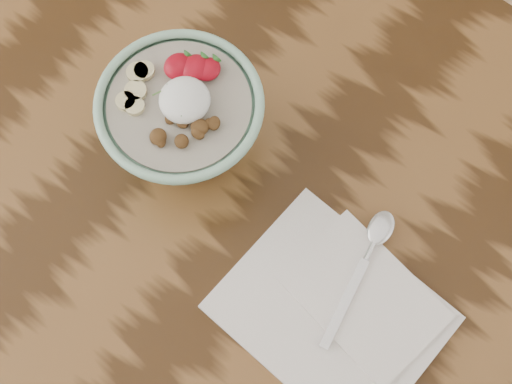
# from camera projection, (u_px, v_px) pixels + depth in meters

# --- Properties ---
(table) EXTENTS (1.60, 0.90, 0.75)m
(table) POSITION_uv_depth(u_px,v_px,m) (164.00, 149.00, 1.03)
(table) COLOR #37200D
(table) RESTS_ON ground
(breakfast_bowl) EXTENTS (0.20, 0.20, 0.14)m
(breakfast_bowl) POSITION_uv_depth(u_px,v_px,m) (183.00, 119.00, 0.87)
(breakfast_bowl) COLOR #8EC0A4
(breakfast_bowl) RESTS_ON table
(napkin) EXTENTS (0.26, 0.22, 0.02)m
(napkin) POSITION_uv_depth(u_px,v_px,m) (338.00, 309.00, 0.85)
(napkin) COLOR white
(napkin) RESTS_ON table
(spoon) EXTENTS (0.06, 0.19, 0.01)m
(spoon) POSITION_uv_depth(u_px,v_px,m) (372.00, 246.00, 0.86)
(spoon) COLOR silver
(spoon) RESTS_ON napkin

